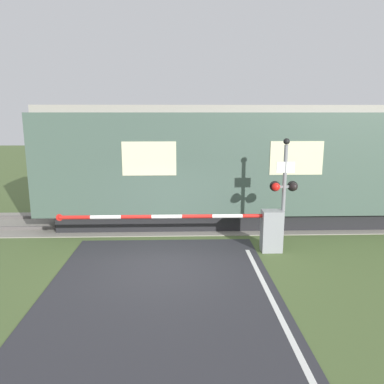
% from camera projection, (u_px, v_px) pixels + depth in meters
% --- Properties ---
extents(ground_plane, '(80.00, 80.00, 0.00)m').
position_uv_depth(ground_plane, '(164.00, 265.00, 10.14)').
color(ground_plane, '#4C6033').
extents(track_bed, '(36.00, 3.20, 0.13)m').
position_uv_depth(track_bed, '(168.00, 222.00, 14.03)').
color(track_bed, gray).
rests_on(track_bed, ground_plane).
extents(train, '(17.59, 2.76, 4.30)m').
position_uv_depth(train, '(284.00, 164.00, 13.72)').
color(train, black).
rests_on(train, ground_plane).
extents(crossing_barrier, '(6.58, 0.44, 1.25)m').
position_uv_depth(crossing_barrier, '(252.00, 228.00, 11.01)').
color(crossing_barrier, gray).
rests_on(crossing_barrier, ground_plane).
extents(signal_post, '(0.82, 0.26, 3.34)m').
position_uv_depth(signal_post, '(284.00, 188.00, 10.81)').
color(signal_post, gray).
rests_on(signal_post, ground_plane).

